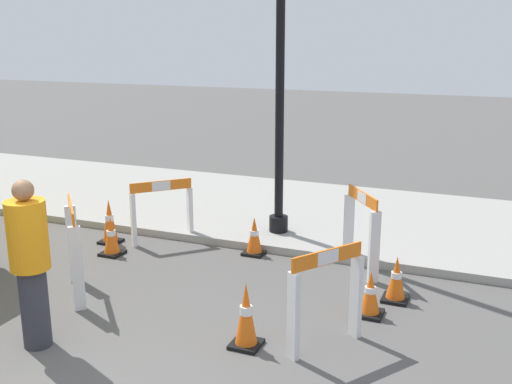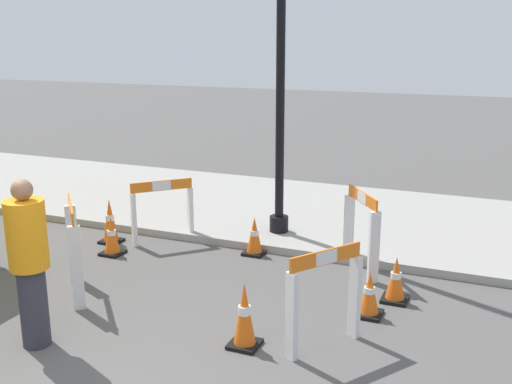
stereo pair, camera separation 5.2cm
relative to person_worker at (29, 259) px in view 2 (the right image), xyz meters
The scene contains 12 objects.
sidewalk_slab 5.45m from the person_worker, 79.25° to the left, with size 18.00×3.92×0.12m.
barricade_0 2.91m from the person_worker, 21.54° to the left, with size 0.59×0.79×1.04m.
barricade_1 4.09m from the person_worker, 51.14° to the left, with size 0.62×0.77×1.09m.
barricade_2 3.23m from the person_worker, 97.88° to the left, with size 0.74×0.76×0.96m.
barricade_3 1.25m from the person_worker, 110.03° to the left, with size 0.72×0.78×1.15m.
traffic_cone_0 2.66m from the person_worker, 108.95° to the left, with size 0.30×0.30×0.56m.
traffic_cone_1 2.18m from the person_worker, 21.62° to the left, with size 0.30×0.30×0.68m.
traffic_cone_2 3.59m from the person_worker, 33.14° to the left, with size 0.30×0.30×0.52m.
traffic_cone_3 3.45m from the person_worker, 72.29° to the left, with size 0.30×0.30×0.55m.
traffic_cone_4 4.03m from the person_worker, 37.51° to the left, with size 0.30×0.30×0.55m.
traffic_cone_5 3.14m from the person_worker, 112.09° to the left, with size 0.30×0.30×0.68m.
person_worker is the anchor object (origin of this frame).
Camera 2 is at (3.14, -3.03, 3.03)m, focal length 42.00 mm.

